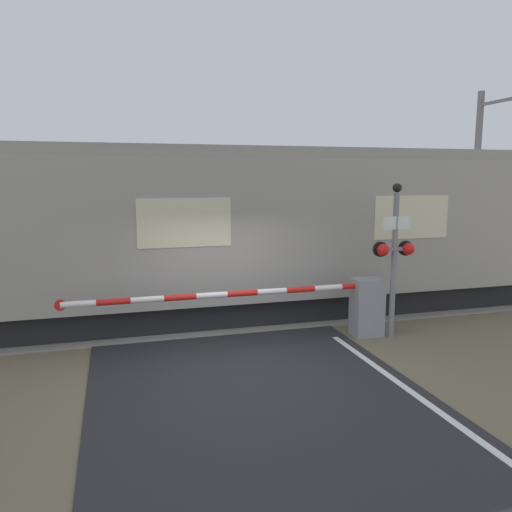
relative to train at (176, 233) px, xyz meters
name	(u,v)px	position (x,y,z in m)	size (l,w,h in m)	color
ground_plane	(240,368)	(0.63, -3.35, -1.97)	(80.00, 80.00, 0.00)	#6B6047
track_bed	(205,315)	(0.63, 0.00, -1.94)	(36.00, 3.20, 0.13)	gray
train	(176,233)	(0.00, 0.00, 0.00)	(18.39, 2.96, 3.84)	black
crossing_barrier	(343,305)	(3.01, -2.34, -1.29)	(6.22, 0.44, 1.18)	gray
signal_post	(395,251)	(3.98, -2.58, -0.20)	(0.87, 0.26, 3.09)	gray
catenary_pole	(477,183)	(9.45, 1.82, 1.06)	(0.20, 1.90, 5.76)	slate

